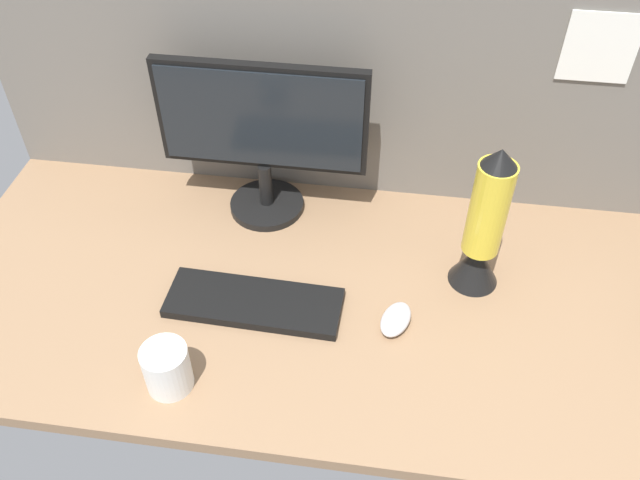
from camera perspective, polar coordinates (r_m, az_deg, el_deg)
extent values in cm
cube|color=#8C6B4C|center=(145.19, 2.42, -4.77)|extent=(180.00, 80.00, 3.00)
cube|color=slate|center=(153.80, 4.38, 13.89)|extent=(180.00, 5.00, 61.58)
cube|color=white|center=(150.65, 23.03, 15.02)|extent=(14.78, 0.40, 15.17)
cylinder|color=black|center=(163.43, -4.59, 3.06)|extent=(18.00, 18.00, 1.80)
cylinder|color=black|center=(159.33, -4.72, 4.80)|extent=(3.20, 3.20, 11.00)
cube|color=black|center=(149.23, -5.05, 10.54)|extent=(47.63, 2.40, 25.89)
cube|color=black|center=(148.09, -5.16, 10.24)|extent=(45.23, 0.60, 23.49)
cube|color=black|center=(141.02, -5.71, -5.41)|extent=(37.38, 14.13, 2.00)
ellipsoid|color=silver|center=(137.43, 6.55, -6.82)|extent=(8.37, 10.89, 3.40)
cylinder|color=white|center=(128.45, -13.06, -10.72)|extent=(8.87, 8.87, 10.01)
cone|color=black|center=(146.57, 13.29, -2.01)|extent=(10.78, 10.78, 9.80)
cylinder|color=gold|center=(136.05, 14.34, 2.59)|extent=(7.84, 7.84, 21.56)
cone|color=black|center=(128.28, 15.33, 6.86)|extent=(7.05, 7.05, 3.92)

